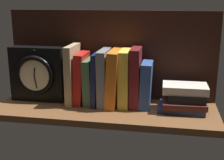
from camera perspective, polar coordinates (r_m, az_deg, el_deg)
The scene contains 13 objects.
ground_plane at distance 122.02cm, azimuth -1.40°, elevation -5.66°, with size 86.64×29.18×2.50cm, color brown.
back_panel at distance 130.01cm, azimuth -0.19°, elevation 4.61°, with size 86.64×1.20×36.69cm, color black.
book_tan_shortstories at distance 126.11cm, azimuth -7.15°, elevation 1.11°, with size 2.78×15.54×23.54cm, color tan.
book_red_requiem at distance 125.52cm, azimuth -5.65°, elevation 0.37°, with size 3.43×13.17×20.48cm, color red.
book_green_romantic at distance 124.89cm, azimuth -4.05°, elevation -0.22°, with size 3.16×13.69×18.17cm, color #476B44.
book_navy_bierce at distance 123.87cm, azimuth -2.76°, elevation 0.32°, with size 2.06×14.73×20.86cm, color #192147.
book_gray_chess at distance 123.08cm, azimuth -1.39°, elevation 0.51°, with size 3.39×15.39×22.01cm, color gray.
book_orange_pandolfini at distance 122.36cm, azimuth 0.44°, elevation 0.41°, with size 3.99×16.93×21.96cm, color orange.
book_yellow_seinlanguage at distance 121.70cm, azimuth 2.41°, elevation 0.36°, with size 3.88×13.78×22.12cm, color gold.
book_maroon_dawkins at distance 121.11cm, azimuth 4.34°, elevation 0.46°, with size 3.78×12.42×22.97cm, color maroon.
book_blue_modern at distance 121.46cm, azimuth 6.28°, elevation -0.85°, with size 3.99×12.52×17.64cm, color #2D4C8E.
framed_clock at distance 130.75cm, azimuth -13.58°, elevation 1.05°, with size 22.39×7.19×22.39cm.
book_stack_side at distance 119.95cm, azimuth 13.14°, elevation -3.34°, with size 18.11×13.90×10.24cm.
Camera 1 is at (23.60, -111.66, 41.92)cm, focal length 49.72 mm.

